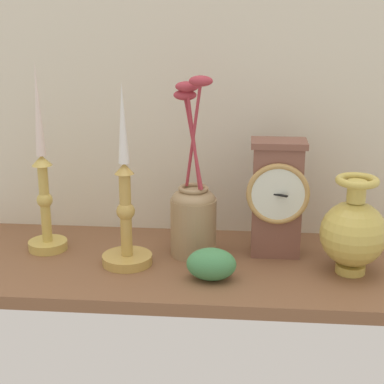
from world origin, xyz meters
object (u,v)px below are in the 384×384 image
Objects in this scene: candlestick_tall_left at (44,194)px; candlestick_tall_center at (126,218)px; brass_vase_bulbous at (353,231)px; brass_vase_jar at (193,211)px; mantel_clock at (277,197)px.

candlestick_tall_left is 1.09× the size of candlestick_tall_center.
brass_vase_bulbous is 30.41cm from brass_vase_jar.
candlestick_tall_center is at bearing 179.61° from brass_vase_bulbous.
brass_vase_jar is (-16.15, -1.41, -2.93)cm from mantel_clock.
candlestick_tall_center reaches higher than mantel_clock.
brass_vase_bulbous is at bearing -11.89° from brass_vase_jar.
mantel_clock is at bearing 5.01° from brass_vase_jar.
mantel_clock is 0.66× the size of candlestick_tall_center.
brass_vase_jar is at bearing 168.11° from brass_vase_bulbous.
mantel_clock reaches higher than brass_vase_bulbous.
brass_vase_jar reaches higher than mantel_clock.
candlestick_tall_left is at bearing 174.19° from brass_vase_bulbous.
candlestick_tall_left reaches higher than brass_vase_jar.
candlestick_tall_center is (17.43, -5.75, -2.41)cm from candlestick_tall_left.
candlestick_tall_center is 41.95cm from brass_vase_bulbous.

